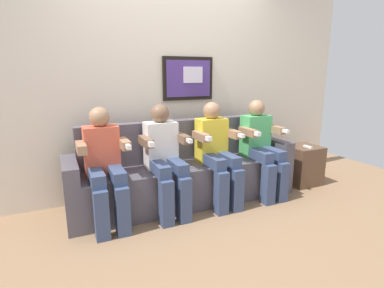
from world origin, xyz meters
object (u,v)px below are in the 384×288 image
(person_rightmost, at_px, (261,144))
(spare_remote_on_table, at_px, (308,147))
(person_leftmost, at_px, (104,163))
(person_right_center, at_px, (217,150))
(couch, at_px, (185,175))
(side_table_right, at_px, (302,165))
(person_left_center, at_px, (165,156))

(person_rightmost, relative_size, spare_remote_on_table, 8.54)
(person_leftmost, xyz_separation_m, person_right_center, (1.18, -0.00, 0.00))
(couch, relative_size, side_table_right, 5.02)
(person_leftmost, distance_m, spare_remote_on_table, 2.49)
(couch, relative_size, person_rightmost, 2.26)
(person_right_center, distance_m, spare_remote_on_table, 1.31)
(person_rightmost, relative_size, side_table_right, 2.22)
(person_rightmost, bearing_deg, side_table_right, 4.89)
(person_leftmost, height_order, person_left_center, same)
(person_right_center, xyz_separation_m, spare_remote_on_table, (1.30, -0.02, -0.10))
(person_rightmost, distance_m, spare_remote_on_table, 0.72)
(couch, xyz_separation_m, side_table_right, (1.61, -0.11, -0.06))
(person_right_center, xyz_separation_m, person_rightmost, (0.59, 0.00, 0.00))
(person_right_center, height_order, side_table_right, person_right_center)
(person_leftmost, relative_size, side_table_right, 2.22)
(person_left_center, relative_size, spare_remote_on_table, 8.54)
(couch, height_order, spare_remote_on_table, couch)
(person_left_center, bearing_deg, person_right_center, 0.00)
(person_right_center, distance_m, side_table_right, 1.36)
(couch, bearing_deg, person_rightmost, -10.79)
(person_leftmost, xyz_separation_m, spare_remote_on_table, (2.49, -0.02, -0.10))
(side_table_right, bearing_deg, person_left_center, -178.15)
(couch, height_order, person_rightmost, person_rightmost)
(person_left_center, xyz_separation_m, spare_remote_on_table, (1.89, -0.02, -0.10))
(person_right_center, height_order, person_rightmost, same)
(couch, xyz_separation_m, person_right_center, (0.30, -0.17, 0.29))
(couch, distance_m, person_rightmost, 0.95)
(couch, bearing_deg, person_right_center, -29.77)
(couch, distance_m, person_right_center, 0.45)
(couch, distance_m, side_table_right, 1.61)
(couch, bearing_deg, person_left_center, -150.24)
(person_left_center, height_order, person_rightmost, same)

